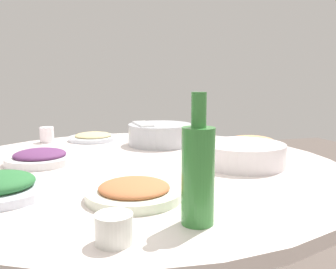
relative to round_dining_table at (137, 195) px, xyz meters
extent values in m
cylinder|color=#99999E|center=(0.00, 0.00, -0.26)|extent=(0.14, 0.14, 0.68)
cylinder|color=silver|center=(0.00, 0.00, 0.09)|extent=(1.36, 1.36, 0.03)
cylinder|color=#B2B5BA|center=(0.17, 0.31, 0.15)|extent=(0.27, 0.27, 0.09)
ellipsoid|color=white|center=(0.17, 0.31, 0.16)|extent=(0.22, 0.22, 0.10)
cube|color=white|center=(0.09, 0.30, 0.20)|extent=(0.06, 0.15, 0.01)
cylinder|color=white|center=(0.33, -0.12, 0.15)|extent=(0.28, 0.28, 0.07)
cylinder|color=black|center=(0.33, -0.12, 0.14)|extent=(0.24, 0.24, 0.05)
cylinder|color=silver|center=(0.33, -0.12, 0.17)|extent=(0.29, 0.11, 0.01)
cylinder|color=silver|center=(-0.08, -0.34, 0.12)|extent=(0.23, 0.23, 0.02)
ellipsoid|color=#B06239|center=(-0.08, -0.34, 0.14)|extent=(0.17, 0.17, 0.03)
cylinder|color=white|center=(0.52, 0.15, 0.12)|extent=(0.25, 0.25, 0.02)
ellipsoid|color=#E8905B|center=(0.52, 0.15, 0.14)|extent=(0.19, 0.19, 0.03)
cylinder|color=silver|center=(-0.31, 0.10, 0.12)|extent=(0.23, 0.23, 0.02)
ellipsoid|color=#5A2C59|center=(-0.31, 0.10, 0.14)|extent=(0.17, 0.17, 0.04)
cylinder|color=silver|center=(-0.10, 0.50, 0.12)|extent=(0.22, 0.22, 0.02)
ellipsoid|color=tan|center=(-0.10, 0.50, 0.13)|extent=(0.17, 0.17, 0.03)
cylinder|color=#388239|center=(0.02, -0.52, 0.21)|extent=(0.06, 0.06, 0.19)
cylinder|color=#388239|center=(0.02, -0.52, 0.33)|extent=(0.03, 0.03, 0.07)
cylinder|color=white|center=(-0.15, -0.56, 0.14)|extent=(0.07, 0.07, 0.05)
cylinder|color=white|center=(-0.30, 0.51, 0.14)|extent=(0.06, 0.06, 0.07)
camera|label=1|loc=(-0.23, -1.15, 0.39)|focal=38.35mm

